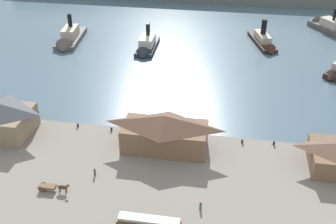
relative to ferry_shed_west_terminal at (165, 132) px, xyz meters
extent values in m
plane|color=#476070|center=(-0.35, 9.70, -5.19)|extent=(320.00, 320.00, 0.00)
cube|color=gray|center=(-0.35, -12.30, -4.59)|extent=(110.00, 36.00, 1.20)
cube|color=#666159|center=(-0.35, 6.10, -4.69)|extent=(110.00, 0.80, 1.00)
cube|color=brown|center=(0.00, 0.00, -1.29)|extent=(17.40, 8.14, 5.40)
pyramid|color=brown|center=(0.00, 0.00, 2.64)|extent=(17.75, 8.55, 2.47)
cube|color=beige|center=(1.74, -24.53, 0.04)|extent=(9.73, 1.67, 0.50)
cube|color=brown|center=(-18.98, -16.53, -3.14)|extent=(3.12, 1.36, 0.50)
cylinder|color=#4C3828|center=(-19.92, -15.85, -3.39)|extent=(1.20, 0.10, 1.20)
cylinder|color=#4C3828|center=(-19.92, -17.21, -3.39)|extent=(1.20, 0.10, 1.20)
ellipsoid|color=#473323|center=(-16.02, -16.53, -2.89)|extent=(2.00, 0.70, 0.90)
ellipsoid|color=#473323|center=(-14.92, -16.53, -2.34)|extent=(0.70, 0.32, 0.44)
cylinder|color=#473323|center=(-15.42, -16.33, -3.49)|extent=(0.16, 0.16, 1.00)
cylinder|color=#473323|center=(-15.42, -16.73, -3.49)|extent=(0.16, 0.16, 1.00)
cylinder|color=#473323|center=(-16.62, -16.33, -3.49)|extent=(0.16, 0.16, 1.00)
cylinder|color=#473323|center=(-16.62, -16.73, -3.49)|extent=(0.16, 0.16, 1.00)
cylinder|color=#3D4C42|center=(-11.76, -10.97, -3.29)|extent=(0.41, 0.41, 1.41)
sphere|color=#CCA889|center=(-11.76, -10.97, -2.45)|extent=(0.26, 0.26, 0.26)
cylinder|color=#3D4C42|center=(9.20, -16.78, -3.28)|extent=(0.41, 0.41, 1.41)
sphere|color=#CCA889|center=(9.20, -16.78, -2.45)|extent=(0.26, 0.26, 0.26)
cylinder|color=black|center=(-12.88, 4.45, -3.54)|extent=(0.44, 0.44, 0.90)
cylinder|color=black|center=(-20.83, 4.65, -3.54)|extent=(0.44, 0.44, 0.90)
cylinder|color=black|center=(22.75, 4.75, -3.54)|extent=(0.44, 0.44, 0.90)
cylinder|color=black|center=(16.09, 4.38, -3.54)|extent=(0.44, 0.44, 0.90)
cube|color=black|center=(21.96, 65.35, -4.58)|extent=(9.77, 18.67, 1.22)
cone|color=black|center=(24.54, 56.71, -4.58)|extent=(5.07, 4.35, 4.33)
cube|color=#B2A893|center=(21.96, 65.35, -2.85)|extent=(5.74, 9.69, 2.23)
cylinder|color=black|center=(21.98, 65.29, 0.73)|extent=(1.79, 1.79, 4.93)
cube|color=#514C47|center=(46.23, 80.62, -4.28)|extent=(14.41, 17.67, 1.82)
cone|color=#514C47|center=(41.28, 87.93, -4.28)|extent=(5.85, 5.38, 4.91)
cube|color=#B2A893|center=(46.23, 80.62, -1.97)|extent=(7.56, 8.42, 2.81)
cylinder|color=black|center=(46.70, 79.93, 1.40)|extent=(1.03, 1.03, 3.93)
cone|color=black|center=(40.06, 40.19, -4.45)|extent=(4.95, 4.60, 4.28)
cube|color=#514C47|center=(-42.39, 57.42, -4.42)|extent=(8.60, 19.53, 1.55)
cone|color=#514C47|center=(-41.46, 47.98, -4.42)|extent=(6.40, 3.99, 6.10)
cube|color=#B2A893|center=(-42.39, 57.42, -2.14)|extent=(5.14, 8.67, 3.01)
cylinder|color=black|center=(-42.51, 58.71, 1.54)|extent=(1.41, 1.41, 4.35)
cube|color=#23282D|center=(-15.16, 54.68, -4.49)|extent=(5.86, 15.89, 1.41)
cone|color=#23282D|center=(-15.04, 46.78, -4.49)|extent=(5.10, 2.92, 5.06)
cube|color=silver|center=(-15.16, 54.68, -2.41)|extent=(4.43, 7.90, 2.73)
cylinder|color=black|center=(-15.18, 56.10, 0.86)|extent=(1.21, 1.21, 3.81)
cylinder|color=brown|center=(-15.23, 59.42, -0.88)|extent=(0.24, 0.24, 5.80)
camera|label=1|loc=(12.34, -70.57, 48.39)|focal=44.84mm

